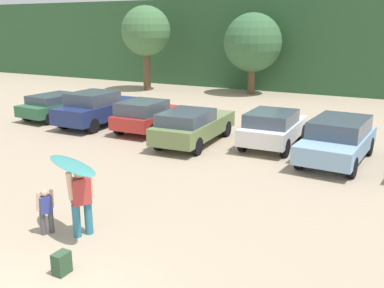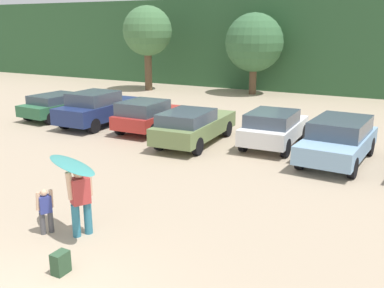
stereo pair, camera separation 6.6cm
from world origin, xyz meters
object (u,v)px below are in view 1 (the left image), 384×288
(parked_car_white, at_px, (273,127))
(person_adult, at_px, (81,198))
(parked_car_olive_green, at_px, (193,125))
(parked_car_sky_blue, at_px, (338,139))
(surfboard_teal, at_px, (72,165))
(backpack_dropped, at_px, (62,263))
(person_child, at_px, (46,209))
(parked_car_forest_green, at_px, (57,105))
(parked_car_navy, at_px, (98,108))
(parked_car_red, at_px, (148,115))

(parked_car_white, xyz_separation_m, person_adult, (-1.52, -9.44, 0.14))
(parked_car_olive_green, distance_m, person_adult, 8.47)
(parked_car_sky_blue, relative_size, surfboard_teal, 2.23)
(backpack_dropped, bearing_deg, person_child, 143.72)
(parked_car_forest_green, bearing_deg, parked_car_olive_green, -94.10)
(parked_car_navy, distance_m, parked_car_sky_blue, 11.38)
(parked_car_olive_green, bearing_deg, parked_car_white, -72.87)
(parked_car_sky_blue, relative_size, person_adult, 2.75)
(parked_car_sky_blue, distance_m, person_adult, 9.58)
(parked_car_forest_green, height_order, parked_car_white, parked_car_white)
(person_child, height_order, surfboard_teal, surfboard_teal)
(parked_car_red, xyz_separation_m, surfboard_teal, (4.18, -9.37, 0.95))
(parked_car_olive_green, bearing_deg, parked_car_forest_green, 79.08)
(parked_car_red, relative_size, parked_car_white, 0.99)
(parked_car_olive_green, xyz_separation_m, parked_car_white, (3.02, 1.11, 0.02))
(parked_car_sky_blue, xyz_separation_m, person_adult, (-4.15, -8.63, 0.11))
(person_child, distance_m, surfboard_teal, 1.34)
(parked_car_sky_blue, relative_size, backpack_dropped, 10.13)
(surfboard_teal, bearing_deg, person_child, 37.93)
(parked_car_forest_green, distance_m, person_child, 13.56)
(parked_car_red, relative_size, person_child, 3.57)
(parked_car_navy, bearing_deg, parked_car_olive_green, -100.19)
(parked_car_olive_green, bearing_deg, person_adult, -172.81)
(parked_car_forest_green, xyz_separation_m, parked_car_sky_blue, (14.26, -0.89, 0.12))
(parked_car_white, xyz_separation_m, surfboard_teal, (-1.60, -9.57, 0.94))
(parked_car_forest_green, relative_size, surfboard_teal, 2.03)
(backpack_dropped, bearing_deg, parked_car_olive_green, 102.92)
(parked_car_white, height_order, parked_car_sky_blue, parked_car_sky_blue)
(parked_car_navy, relative_size, parked_car_olive_green, 0.97)
(parked_car_white, bearing_deg, surfboard_teal, 169.00)
(person_child, bearing_deg, parked_car_red, -41.10)
(parked_car_navy, distance_m, person_child, 11.55)
(person_adult, bearing_deg, parked_car_red, -36.26)
(person_adult, relative_size, backpack_dropped, 3.68)
(parked_car_olive_green, distance_m, parked_car_sky_blue, 5.66)
(parked_car_sky_blue, bearing_deg, parked_car_forest_green, 89.88)
(parked_car_forest_green, relative_size, parked_car_olive_green, 0.85)
(person_adult, bearing_deg, surfboard_teal, 86.68)
(parked_car_sky_blue, bearing_deg, parked_car_white, 76.32)
(surfboard_teal, bearing_deg, backpack_dropped, 144.26)
(person_child, relative_size, backpack_dropped, 2.45)
(surfboard_teal, bearing_deg, parked_car_forest_green, -21.51)
(parked_car_forest_green, bearing_deg, backpack_dropped, -131.57)
(backpack_dropped, bearing_deg, parked_car_sky_blue, 71.31)
(parked_car_forest_green, relative_size, backpack_dropped, 9.22)
(parked_car_forest_green, relative_size, parked_car_navy, 0.88)
(parked_car_forest_green, xyz_separation_m, parked_car_white, (11.63, -0.08, 0.09))
(person_adult, distance_m, backpack_dropped, 1.78)
(parked_car_white, relative_size, person_child, 3.60)
(parked_car_sky_blue, xyz_separation_m, person_child, (-4.94, -8.96, -0.21))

